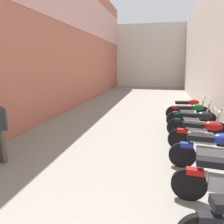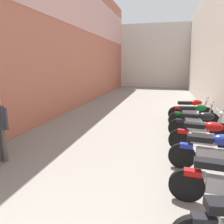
# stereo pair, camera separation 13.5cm
# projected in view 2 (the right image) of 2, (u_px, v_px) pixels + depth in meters

# --- Properties ---
(ground_plane) EXTENTS (38.78, 38.78, 0.00)m
(ground_plane) POSITION_uv_depth(u_px,v_px,m) (132.00, 119.00, 9.22)
(ground_plane) COLOR gray
(building_left) EXTENTS (0.45, 22.78, 7.54)m
(building_left) POSITION_uv_depth(u_px,v_px,m) (73.00, 35.00, 11.08)
(building_left) COLOR #B76651
(building_left) RESTS_ON ground
(building_right) EXTENTS (0.45, 22.78, 6.60)m
(building_right) POSITION_uv_depth(u_px,v_px,m) (219.00, 42.00, 9.51)
(building_right) COLOR beige
(building_right) RESTS_ON ground
(building_far_end) EXTENTS (9.71, 2.00, 6.22)m
(building_far_end) POSITION_uv_depth(u_px,v_px,m) (155.00, 56.00, 22.11)
(building_far_end) COLOR beige
(building_far_end) RESTS_ON ground
(motorcycle_fourth) EXTENTS (1.85, 0.58, 1.04)m
(motorcycle_fourth) POSITION_uv_depth(u_px,v_px,m) (213.00, 151.00, 4.59)
(motorcycle_fourth) COLOR black
(motorcycle_fourth) RESTS_ON ground
(motorcycle_fifth) EXTENTS (1.84, 0.58, 1.04)m
(motorcycle_fifth) POSITION_uv_depth(u_px,v_px,m) (205.00, 136.00, 5.55)
(motorcycle_fifth) COLOR black
(motorcycle_fifth) RESTS_ON ground
(motorcycle_sixth) EXTENTS (1.84, 0.58, 1.04)m
(motorcycle_sixth) POSITION_uv_depth(u_px,v_px,m) (199.00, 124.00, 6.63)
(motorcycle_sixth) COLOR black
(motorcycle_sixth) RESTS_ON ground
(motorcycle_seventh) EXTENTS (1.84, 0.58, 1.04)m
(motorcycle_seventh) POSITION_uv_depth(u_px,v_px,m) (194.00, 115.00, 7.81)
(motorcycle_seventh) COLOR black
(motorcycle_seventh) RESTS_ON ground
(motorcycle_eighth) EXTENTS (1.84, 0.58, 1.04)m
(motorcycle_eighth) POSITION_uv_depth(u_px,v_px,m) (191.00, 109.00, 8.83)
(motorcycle_eighth) COLOR black
(motorcycle_eighth) RESTS_ON ground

